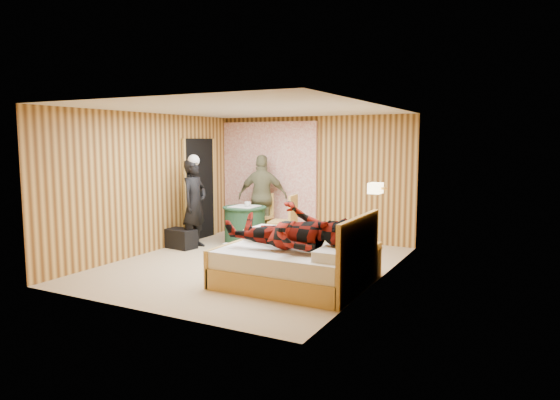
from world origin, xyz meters
The scene contains 23 objects.
floor centered at (0.00, 0.00, 0.00)m, with size 4.20×5.00×0.01m, color tan.
ceiling centered at (0.00, 0.00, 2.50)m, with size 4.20×5.00×0.01m, color silver.
wall_back centered at (0.00, 2.50, 1.25)m, with size 4.20×0.02×2.50m, color tan.
wall_left centered at (-2.10, 0.00, 1.25)m, with size 0.02×5.00×2.50m, color tan.
wall_right centered at (2.10, 0.00, 1.25)m, with size 0.02×5.00×2.50m, color tan.
curtain centered at (-1.00, 2.43, 1.20)m, with size 2.20×0.08×2.40m, color white.
doorway centered at (-2.06, 1.40, 1.02)m, with size 0.06×0.90×2.05m, color black.
wall_lamp centered at (1.92, 0.45, 1.30)m, with size 0.26×0.24×0.16m.
bed centered at (1.13, -0.67, 0.30)m, with size 1.96×1.51×1.04m.
nightstand centered at (1.88, 0.10, 0.26)m, with size 0.39×0.53×0.51m.
round_table centered at (-0.94, 1.35, 0.38)m, with size 0.84×0.84×0.75m.
chair_far centered at (-0.94, 2.02, 0.54)m, with size 0.43×0.43×0.93m.
chair_near centered at (-0.03, 1.38, 0.59)m, with size 0.52×0.52×1.01m.
duffel_bag centered at (-1.85, 0.48, 0.18)m, with size 0.64×0.34×0.36m, color black.
sneaker_left centered at (-0.85, 0.72, 0.07)m, with size 0.29×0.12×0.13m, color silver.
sneaker_right centered at (-0.29, 1.23, 0.06)m, with size 0.25×0.10×0.11m, color silver.
woman_standing centered at (-1.62, 0.66, 0.84)m, with size 0.61×0.40×1.67m, color black.
man_at_table centered at (-0.94, 2.06, 0.86)m, with size 1.01×0.42×1.72m, color #6A6947.
man_on_bed centered at (1.15, -0.89, 0.95)m, with size 1.77×0.67×0.86m, color maroon.
book_lower centered at (1.88, 0.05, 0.52)m, with size 0.17×0.22×0.02m, color silver.
book_upper centered at (1.88, 0.05, 0.54)m, with size 0.16×0.22×0.02m, color silver.
cup_nightstand centered at (1.88, 0.23, 0.56)m, with size 0.10×0.10×0.09m, color silver.
cup_table centered at (-0.84, 1.30, 0.80)m, with size 0.12×0.12×0.10m, color silver.
Camera 1 is at (4.11, -6.80, 2.01)m, focal length 32.00 mm.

